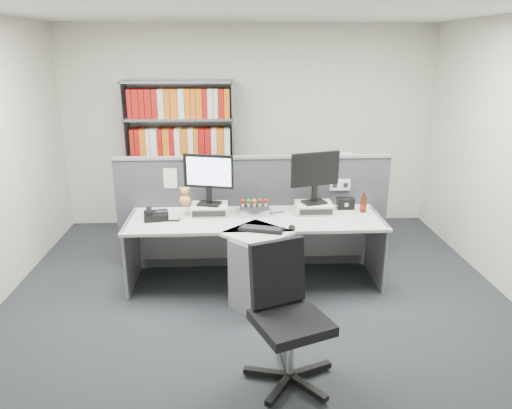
{
  "coord_description": "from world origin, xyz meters",
  "views": [
    {
      "loc": [
        -0.22,
        -3.8,
        2.36
      ],
      "look_at": [
        0.0,
        0.65,
        0.92
      ],
      "focal_mm": 33.69,
      "sensor_mm": 36.0,
      "label": 1
    }
  ],
  "objects": [
    {
      "name": "desk_phone",
      "position": [
        -1.01,
        0.84,
        0.76
      ],
      "size": [
        0.28,
        0.26,
        0.1
      ],
      "color": "black",
      "rests_on": "desk"
    },
    {
      "name": "desk_fan",
      "position": [
        1.2,
        1.99,
        0.99
      ],
      "size": [
        0.27,
        0.16,
        0.46
      ],
      "color": "white",
      "rests_on": "filing_cabinet"
    },
    {
      "name": "filing_cabinet",
      "position": [
        1.2,
        1.99,
        0.35
      ],
      "size": [
        0.45,
        0.61,
        0.7
      ],
      "color": "gray",
      "rests_on": "ground"
    },
    {
      "name": "desktop_pc",
      "position": [
        -0.0,
        0.97,
        0.76
      ],
      "size": [
        0.3,
        0.27,
        0.08
      ],
      "color": "black",
      "rests_on": "desk"
    },
    {
      "name": "desk",
      "position": [
        0.0,
        0.6,
        0.46
      ],
      "size": [
        2.6,
        1.2,
        0.72
      ],
      "color": "silver",
      "rests_on": "ground"
    },
    {
      "name": "plush_toy",
      "position": [
        -0.72,
        0.96,
        0.91
      ],
      "size": [
        0.12,
        0.12,
        0.2
      ],
      "color": "#D49346",
      "rests_on": "monitor_riser_left"
    },
    {
      "name": "monitor_riser_left",
      "position": [
        -0.47,
        0.98,
        0.77
      ],
      "size": [
        0.38,
        0.31,
        0.1
      ],
      "color": "beige",
      "rests_on": "desk"
    },
    {
      "name": "monitor_right",
      "position": [
        0.63,
        0.98,
        1.14
      ],
      "size": [
        0.52,
        0.23,
        0.54
      ],
      "color": "black",
      "rests_on": "monitor_riser_right"
    },
    {
      "name": "mouse",
      "position": [
        0.34,
        0.47,
        0.74
      ],
      "size": [
        0.07,
        0.11,
        0.04
      ],
      "primitive_type": "ellipsoid",
      "color": "black",
      "rests_on": "desk"
    },
    {
      "name": "partition",
      "position": [
        0.0,
        1.25,
        0.65
      ],
      "size": [
        3.0,
        0.08,
        1.27
      ],
      "color": "#41444A",
      "rests_on": "ground"
    },
    {
      "name": "monitor_riser_right",
      "position": [
        0.63,
        0.98,
        0.77
      ],
      "size": [
        0.38,
        0.31,
        0.1
      ],
      "color": "beige",
      "rests_on": "desk"
    },
    {
      "name": "room_shell",
      "position": [
        0.0,
        0.0,
        1.79
      ],
      "size": [
        5.04,
        5.54,
        2.72
      ],
      "color": "beige",
      "rests_on": "ground"
    },
    {
      "name": "desk_calendar",
      "position": [
        -0.82,
        0.78,
        0.78
      ],
      "size": [
        0.11,
        0.08,
        0.13
      ],
      "color": "black",
      "rests_on": "desk"
    },
    {
      "name": "monitor_left",
      "position": [
        -0.47,
        0.98,
        1.14
      ],
      "size": [
        0.51,
        0.22,
        0.53
      ],
      "color": "black",
      "rests_on": "monitor_riser_left"
    },
    {
      "name": "speaker",
      "position": [
        0.99,
        1.07,
        0.78
      ],
      "size": [
        0.18,
        0.1,
        0.12
      ],
      "primitive_type": "cube",
      "color": "black",
      "rests_on": "desk"
    },
    {
      "name": "cola_bottle",
      "position": [
        1.15,
        0.95,
        0.8
      ],
      "size": [
        0.07,
        0.07,
        0.22
      ],
      "color": "#3F190A",
      "rests_on": "desk"
    },
    {
      "name": "keyboard",
      "position": [
        0.04,
        0.46,
        0.73
      ],
      "size": [
        0.45,
        0.27,
        0.03
      ],
      "color": "black",
      "rests_on": "desk"
    },
    {
      "name": "office_chair",
      "position": [
        0.15,
        -0.73,
        0.55
      ],
      "size": [
        0.68,
        0.67,
        1.03
      ],
      "color": "silver",
      "rests_on": "ground"
    },
    {
      "name": "shelving_unit",
      "position": [
        -0.9,
        2.44,
        0.98
      ],
      "size": [
        1.41,
        0.4,
        2.0
      ],
      "color": "gray",
      "rests_on": "ground"
    },
    {
      "name": "figurines",
      "position": [
        -0.0,
        0.96,
        0.85
      ],
      "size": [
        0.29,
        0.05,
        0.09
      ],
      "color": "beige",
      "rests_on": "desktop_pc"
    },
    {
      "name": "ground",
      "position": [
        0.0,
        0.0,
        0.0
      ],
      "size": [
        5.5,
        5.5,
        0.0
      ],
      "primitive_type": "plane",
      "color": "#2D3035",
      "rests_on": "ground"
    }
  ]
}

